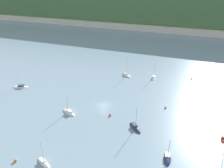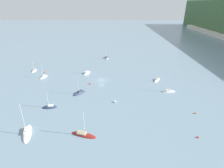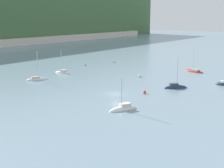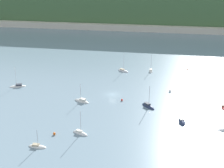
{
  "view_description": "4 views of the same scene",
  "coord_description": "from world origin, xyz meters",
  "views": [
    {
      "loc": [
        24.84,
        -58.12,
        39.7
      ],
      "look_at": [
        -0.76,
        9.88,
        3.51
      ],
      "focal_mm": 35.0,
      "sensor_mm": 36.0,
      "label": 1
    },
    {
      "loc": [
        75.33,
        5.4,
        33.63
      ],
      "look_at": [
        10.87,
        5.06,
        3.25
      ],
      "focal_mm": 28.0,
      "sensor_mm": 36.0,
      "label": 2
    },
    {
      "loc": [
        -54.38,
        -39.34,
        16.89
      ],
      "look_at": [
        -0.26,
        0.92,
        2.22
      ],
      "focal_mm": 50.0,
      "sensor_mm": 36.0,
      "label": 3
    },
    {
      "loc": [
        18.44,
        -99.4,
        42.23
      ],
      "look_at": [
        -1.35,
        6.48,
        1.42
      ],
      "focal_mm": 50.0,
      "sensor_mm": 36.0,
      "label": 4
    }
  ],
  "objects": [
    {
      "name": "sailboat_3",
      "position": [
        -8.86,
        -8.04,
        0.12
      ],
      "size": [
        6.0,
        3.8,
        6.98
      ],
      "rotation": [
        0.0,
        0.0,
        2.75
      ],
      "color": "white",
      "rests_on": "ground_plane"
    },
    {
      "name": "mooring_buoy_2",
      "position": [
        4.17,
        -4.87,
        0.34
      ],
      "size": [
        0.69,
        0.69,
        0.69
      ],
      "color": "red",
      "rests_on": "ground_plane"
    },
    {
      "name": "sailboat_7",
      "position": [
        13.14,
        -8.09,
        0.12
      ],
      "size": [
        5.11,
        5.11,
        8.15
      ],
      "rotation": [
        0.0,
        0.0,
        5.5
      ],
      "color": "#232D4C",
      "rests_on": "ground_plane"
    },
    {
      "name": "ground_plane",
      "position": [
        0.0,
        0.0,
        0.0
      ],
      "size": [
        600.0,
        600.0,
        0.0
      ],
      "primitive_type": "plane",
      "color": "slate"
    },
    {
      "name": "mooring_buoy_4",
      "position": [
        38.35,
        28.71,
        0.25
      ],
      "size": [
        0.51,
        0.51,
        0.51
      ],
      "color": "red",
      "rests_on": "ground_plane"
    },
    {
      "name": "mooring_buoy_0",
      "position": [
        26.91,
        32.9,
        0.28
      ],
      "size": [
        0.55,
        0.55,
        0.55
      ],
      "color": "orange",
      "rests_on": "ground_plane"
    },
    {
      "name": "mooring_buoy_1",
      "position": [
        19.9,
        6.19,
        0.39
      ],
      "size": [
        0.77,
        0.77,
        0.77
      ],
      "color": "white",
      "rests_on": "ground_plane"
    },
    {
      "name": "sailboat_2",
      "position": [
        37.5,
        -2.71,
        0.09
      ],
      "size": [
        4.04,
        7.64,
        8.39
      ],
      "rotation": [
        0.0,
        0.0,
        1.27
      ],
      "color": "maroon",
      "rests_on": "ground_plane"
    },
    {
      "name": "sailboat_6",
      "position": [
        11.48,
        28.43,
        0.13
      ],
      "size": [
        1.94,
        5.5,
        7.8
      ],
      "rotation": [
        0.0,
        0.0,
        1.66
      ],
      "color": "white",
      "rests_on": "ground_plane"
    },
    {
      "name": "sailboat_5",
      "position": [
        -0.22,
        26.24,
        0.09
      ],
      "size": [
        5.68,
        4.39,
        8.76
      ],
      "rotation": [
        0.0,
        0.0,
        5.72
      ],
      "color": "silver",
      "rests_on": "ground_plane"
    }
  ]
}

